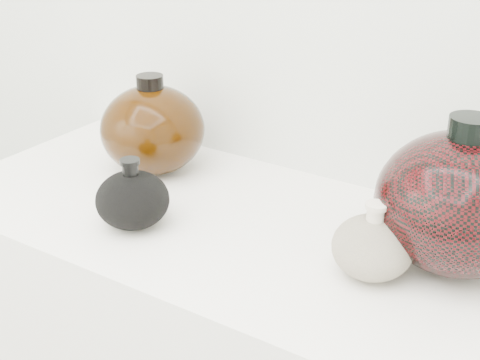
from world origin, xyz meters
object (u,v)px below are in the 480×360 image
Objects in this scene: cream_gourd_vase at (373,247)px; right_round_pot at (459,202)px; black_gourd_vase at (133,199)px; left_round_pot at (153,129)px.

right_round_pot is at bearing 45.80° from cream_gourd_vase.
black_gourd_vase reaches higher than cream_gourd_vase.
black_gourd_vase is 0.23m from left_round_pot.
black_gourd_vase is 0.46× the size of right_round_pot.
black_gourd_vase is at bearing -160.90° from right_round_pot.
right_round_pot reaches higher than black_gourd_vase.
left_round_pot is at bearing 177.31° from right_round_pot.
cream_gourd_vase is 0.65× the size of left_round_pot.
right_round_pot is (0.09, 0.09, 0.06)m from cream_gourd_vase.
cream_gourd_vase is at bearing -134.20° from right_round_pot.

